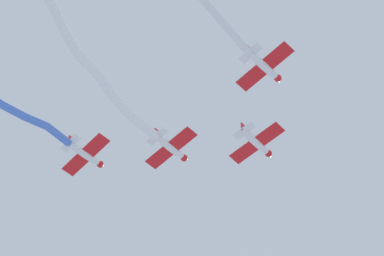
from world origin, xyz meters
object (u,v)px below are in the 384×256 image
at_px(airplane_left_wing, 171,147).
at_px(airplane_right_wing, 264,66).
at_px(airplane_slot, 85,154).
at_px(airplane_lead, 256,142).

height_order(airplane_left_wing, airplane_right_wing, airplane_right_wing).
height_order(airplane_right_wing, airplane_slot, airplane_right_wing).
relative_size(airplane_right_wing, airplane_slot, 1.00).
distance_m(airplane_right_wing, airplane_slot, 19.27).
distance_m(airplane_left_wing, airplane_slot, 8.27).
height_order(airplane_left_wing, airplane_slot, airplane_left_wing).
xyz_separation_m(airplane_lead, airplane_right_wing, (-5.42, 6.25, 0.30)).
bearing_deg(airplane_slot, airplane_right_wing, -72.43).
relative_size(airplane_left_wing, airplane_slot, 1.00).
height_order(airplane_lead, airplane_slot, airplane_lead).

